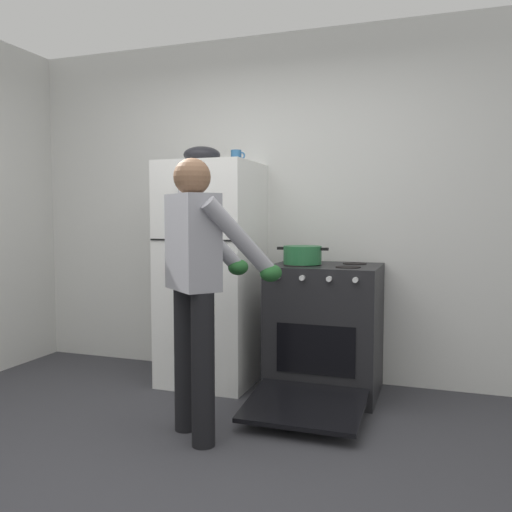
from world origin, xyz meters
TOP-DOWN VIEW (x-y plane):
  - ground at (0.00, 0.00)m, footprint 8.00×8.00m
  - kitchen_wall_back at (0.00, 1.95)m, footprint 6.00×0.10m
  - refrigerator at (-0.40, 1.57)m, footprint 0.68×0.72m
  - stove_range at (0.49, 1.55)m, footprint 0.76×1.23m
  - person_cook at (-0.04, 0.57)m, footprint 0.68×0.71m
  - red_pot at (0.33, 1.52)m, footprint 0.37×0.27m
  - coffee_mug at (-0.22, 1.62)m, footprint 0.11×0.08m
  - mixing_bowl at (-0.48, 1.57)m, footprint 0.28×0.28m

SIDE VIEW (x-z plane):
  - ground at x=0.00m, z-range 0.00..0.00m
  - stove_range at x=0.49m, z-range -0.01..0.92m
  - refrigerator at x=-0.40m, z-range 0.00..1.68m
  - person_cook at x=-0.04m, z-range 0.16..1.76m
  - red_pot at x=0.33m, z-range 0.94..1.07m
  - kitchen_wall_back at x=0.00m, z-range 0.00..2.70m
  - coffee_mug at x=-0.22m, z-range 1.68..1.77m
  - mixing_bowl at x=-0.48m, z-range 1.68..1.81m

